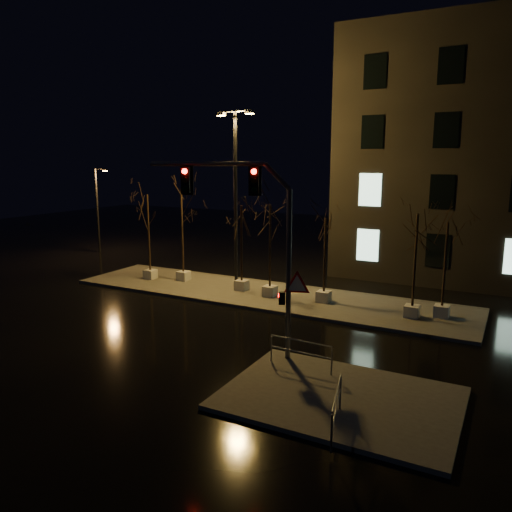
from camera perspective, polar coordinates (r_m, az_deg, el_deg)
The scene contains 15 objects.
ground at distance 22.10m, azimuth -6.38°, elevation -8.25°, with size 90.00×90.00×0.00m, color black.
median at distance 27.01m, azimuth 0.80°, elevation -4.43°, with size 22.00×5.00×0.15m, color #47453F.
sidewalk_corner at distance 16.06m, azimuth 9.55°, elevation -15.73°, with size 7.00×5.00×0.15m, color #47453F.
tree_0 at distance 30.25m, azimuth -12.25°, elevation 4.77°, with size 1.80×1.80×5.22m.
tree_1 at distance 29.45m, azimuth -8.50°, elevation 5.31°, with size 1.80×1.80×5.61m.
tree_2 at distance 26.97m, azimuth -1.68°, elevation 3.62°, with size 1.80×1.80×4.80m.
tree_3 at distance 25.70m, azimuth 1.63°, elevation 3.51°, with size 1.80×1.80×4.96m.
tree_4 at distance 24.95m, azimuth 7.92°, elevation 2.17°, with size 1.80×1.80×4.38m.
tree_5 at distance 23.29m, azimuth 17.87°, elevation 2.05°, with size 1.80×1.80×4.87m.
tree_6 at distance 23.80m, azimuth 20.94°, elevation 1.29°, with size 1.80×1.80×4.47m.
traffic_signal_mast at distance 17.48m, azimuth 0.09°, elevation 2.79°, with size 5.47×1.95×7.02m.
streetlight_main at distance 27.48m, azimuth -2.35°, elevation 7.79°, with size 2.42×0.61×9.67m.
streetlight_far at distance 41.06m, azimuth -17.59°, elevation 5.40°, with size 1.29×0.23×6.58m.
guard_rail_a at distance 17.53m, azimuth 5.12°, elevation -10.63°, with size 2.34×0.14×1.01m.
guard_rail_b at distance 13.96m, azimuth 9.18°, elevation -16.42°, with size 0.57×2.26×1.10m.
Camera 1 is at (11.84, -17.19, 7.25)m, focal length 35.00 mm.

